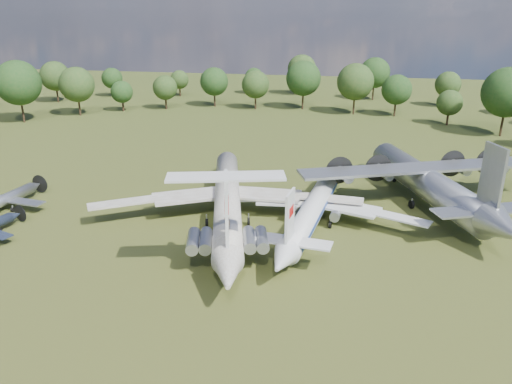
% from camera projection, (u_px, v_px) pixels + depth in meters
% --- Properties ---
extents(ground, '(300.00, 300.00, 0.00)m').
position_uv_depth(ground, '(188.00, 217.00, 68.37)').
color(ground, '#233D14').
rests_on(ground, ground).
extents(il62_airliner, '(46.80, 54.91, 4.67)m').
position_uv_depth(il62_airliner, '(227.00, 204.00, 66.65)').
color(il62_airliner, beige).
rests_on(il62_airliner, ground).
extents(tu104_jet, '(34.41, 42.79, 3.92)m').
position_uv_depth(tu104_jet, '(315.00, 209.00, 65.88)').
color(tu104_jet, silver).
rests_on(tu104_jet, ground).
extents(an12_transport, '(49.44, 51.96, 5.45)m').
position_uv_depth(an12_transport, '(426.00, 187.00, 71.89)').
color(an12_transport, gray).
rests_on(an12_transport, ground).
extents(small_prop_northwest, '(13.91, 17.53, 2.35)m').
position_uv_depth(small_prop_northwest, '(5.00, 202.00, 70.47)').
color(small_prop_northwest, '#A3A5AB').
rests_on(small_prop_northwest, ground).
extents(person_on_il62, '(0.71, 0.50, 1.83)m').
position_uv_depth(person_on_il62, '(227.00, 222.00, 53.28)').
color(person_on_il62, '#936B4B').
rests_on(person_on_il62, il62_airliner).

